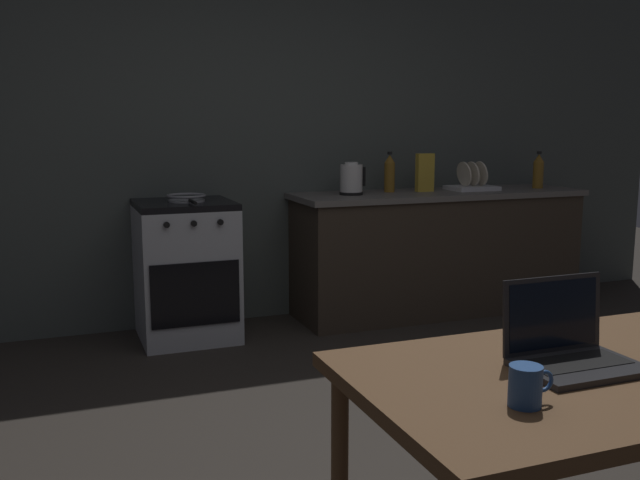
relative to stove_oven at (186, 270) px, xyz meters
The scene contains 13 objects.
ground_plane 2.28m from the stove_oven, 76.41° to the right, with size 12.00×12.00×0.00m, color #2D2823.
back_wall 1.27m from the stove_oven, 23.10° to the left, with size 6.40×0.10×2.68m, color #49504B.
kitchen_counter 1.84m from the stove_oven, ahead, with size 2.16×0.64×0.89m.
stove_oven is the anchor object (origin of this frame).
dining_table 3.09m from the stove_oven, 79.67° to the right, with size 1.34×0.78×0.74m.
laptop 3.06m from the stove_oven, 80.82° to the right, with size 0.32×0.24×0.23m.
electric_kettle 1.28m from the stove_oven, ahead, with size 0.18×0.16×0.22m.
bottle 2.73m from the stove_oven, ahead, with size 0.08×0.08×0.28m.
frying_pan 0.47m from the stove_oven, 63.01° to the right, with size 0.24×0.42×0.05m.
coffee_mug 3.21m from the stove_oven, 86.30° to the right, with size 0.12×0.08×0.10m.
cereal_box 1.83m from the stove_oven, ahead, with size 0.13×0.05×0.27m.
dish_rack 2.18m from the stove_oven, ahead, with size 0.34×0.26×0.21m.
bottle_b 1.60m from the stove_oven, ahead, with size 0.08×0.08×0.29m.
Camera 1 is at (-1.31, -2.27, 1.38)m, focal length 39.63 mm.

